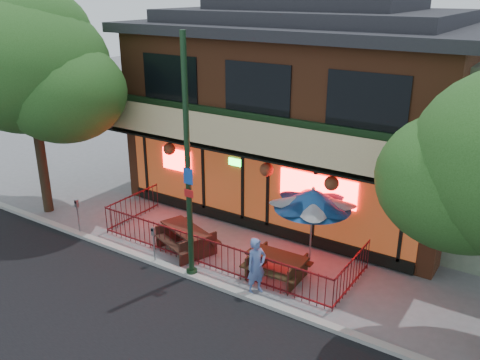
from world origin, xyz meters
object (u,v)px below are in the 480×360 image
object	(u,v)px
picnic_table_right	(277,263)
pedestrian	(256,266)
patio_umbrella	(313,199)
parking_meter_near	(154,239)
street_tree_left	(30,59)
street_light	(188,176)
parking_meter_far	(77,211)
picnic_table_left	(186,236)

from	to	relation	value
picnic_table_right	pedestrian	xyz separation A→B (m)	(-0.10, -0.97, 0.34)
patio_umbrella	parking_meter_near	world-z (taller)	patio_umbrella
street_tree_left	patio_umbrella	xyz separation A→B (m)	(10.10, 1.65, -3.46)
parking_meter_near	patio_umbrella	bearing A→B (deg)	32.05
patio_umbrella	street_light	bearing A→B (deg)	-137.27
street_light	parking_meter_near	bearing A→B (deg)	-176.79
street_light	patio_umbrella	size ratio (longest dim) A/B	2.71
patio_umbrella	parking_meter_far	distance (m)	8.04
street_light	parking_meter_near	distance (m)	2.69
street_light	parking_meter_near	size ratio (longest dim) A/B	5.63
parking_meter_far	parking_meter_near	bearing A→B (deg)	-1.30
street_light	picnic_table_left	world-z (taller)	street_light
street_light	parking_meter_near	xyz separation A→B (m)	(-1.38, -0.08, -2.31)
patio_umbrella	pedestrian	bearing A→B (deg)	-105.73
patio_umbrella	parking_meter_far	size ratio (longest dim) A/B	2.00
picnic_table_right	parking_meter_far	size ratio (longest dim) A/B	1.37
picnic_table_right	parking_meter_near	bearing A→B (deg)	-158.97
street_light	pedestrian	xyz separation A→B (m)	(2.04, 0.30, -2.32)
picnic_table_left	patio_umbrella	distance (m)	4.31
picnic_table_left	patio_umbrella	world-z (taller)	patio_umbrella
pedestrian	parking_meter_near	xyz separation A→B (m)	(-3.42, -0.38, 0.02)
picnic_table_left	street_tree_left	bearing A→B (deg)	-177.17
patio_umbrella	pedestrian	size ratio (longest dim) A/B	1.57
pedestrian	parking_meter_far	xyz separation A→B (m)	(-6.94, -0.30, 0.05)
street_light	patio_umbrella	world-z (taller)	street_light
patio_umbrella	pedestrian	distance (m)	2.62
pedestrian	street_tree_left	bearing A→B (deg)	109.40
pedestrian	parking_meter_far	distance (m)	6.95
picnic_table_right	parking_meter_near	xyz separation A→B (m)	(-3.52, -1.35, 0.35)
picnic_table_left	parking_meter_near	size ratio (longest dim) A/B	1.83
patio_umbrella	parking_meter_near	size ratio (longest dim) A/B	2.08
patio_umbrella	picnic_table_right	bearing A→B (deg)	-113.29
picnic_table_right	patio_umbrella	size ratio (longest dim) A/B	0.69
picnic_table_right	street_light	bearing A→B (deg)	-149.21
street_light	parking_meter_far	distance (m)	5.40
street_tree_left	picnic_table_left	distance (m)	8.18
street_tree_left	pedestrian	world-z (taller)	street_tree_left
street_light	street_tree_left	world-z (taller)	street_tree_left
picnic_table_right	parking_meter_near	size ratio (longest dim) A/B	1.43
street_light	picnic_table_right	size ratio (longest dim) A/B	3.94
parking_meter_far	street_light	bearing A→B (deg)	-0.03
street_tree_left	pedestrian	xyz separation A→B (m)	(9.50, -0.49, -4.84)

